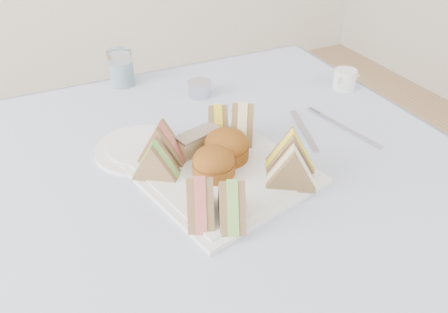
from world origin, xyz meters
name	(u,v)px	position (x,y,z in m)	size (l,w,h in m)	color
table	(227,271)	(0.00, 0.00, 0.37)	(0.90, 0.90, 0.74)	brown
tablecloth	(228,159)	(0.00, 0.00, 0.74)	(1.02, 1.02, 0.01)	#ABBAE8
serving_plate	(224,174)	(-0.04, -0.06, 0.75)	(0.31, 0.31, 0.01)	white
sandwich_fl_a	(200,196)	(-0.13, -0.16, 0.80)	(0.10, 0.05, 0.09)	brown
sandwich_fl_b	(232,199)	(-0.08, -0.19, 0.80)	(0.10, 0.05, 0.09)	brown
sandwich_fr_a	(291,150)	(0.09, -0.10, 0.80)	(0.10, 0.05, 0.09)	brown
sandwich_fr_b	(292,166)	(0.06, -0.15, 0.80)	(0.10, 0.05, 0.09)	brown
sandwich_bl_a	(155,159)	(-0.17, -0.01, 0.80)	(0.09, 0.04, 0.08)	brown
sandwich_bl_b	(161,142)	(-0.14, 0.04, 0.80)	(0.10, 0.05, 0.09)	brown
sandwich_br_a	(243,120)	(0.06, 0.04, 0.80)	(0.10, 0.05, 0.09)	brown
sandwich_br_b	(218,121)	(0.01, 0.07, 0.80)	(0.09, 0.04, 0.08)	brown
scone_left	(214,163)	(-0.06, -0.06, 0.79)	(0.09, 0.09, 0.06)	brown
scone_right	(226,146)	(-0.01, -0.02, 0.79)	(0.10, 0.10, 0.06)	brown
pastry_slice	(199,141)	(-0.05, 0.04, 0.78)	(0.10, 0.04, 0.05)	tan
side_plate	(139,149)	(-0.17, 0.11, 0.75)	(0.19, 0.19, 0.01)	white
water_glass	(121,68)	(-0.11, 0.46, 0.80)	(0.07, 0.07, 0.10)	white
tea_strainer	(200,90)	(0.06, 0.30, 0.76)	(0.07, 0.07, 0.04)	silver
knife	(304,130)	(0.21, 0.02, 0.75)	(0.01, 0.19, 0.00)	silver
fork	(348,130)	(0.31, -0.02, 0.75)	(0.01, 0.19, 0.00)	silver
creamer_jug	(345,79)	(0.45, 0.17, 0.77)	(0.06, 0.06, 0.05)	white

